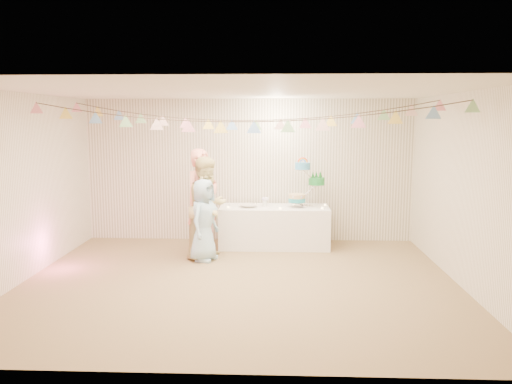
{
  "coord_description": "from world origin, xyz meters",
  "views": [
    {
      "loc": [
        0.5,
        -6.62,
        2.24
      ],
      "look_at": [
        0.2,
        0.8,
        1.15
      ],
      "focal_mm": 35.0,
      "sensor_mm": 36.0,
      "label": 1
    }
  ],
  "objects_px": {
    "table": "(274,227)",
    "cake_stand": "(306,182)",
    "person_adult_b": "(208,207)",
    "person_adult_a": "(202,202)",
    "person_child": "(204,220)"
  },
  "relations": [
    {
      "from": "table",
      "to": "person_adult_a",
      "type": "distance_m",
      "value": 1.4
    },
    {
      "from": "table",
      "to": "person_child",
      "type": "distance_m",
      "value": 1.47
    },
    {
      "from": "cake_stand",
      "to": "person_child",
      "type": "relative_size",
      "value": 0.62
    },
    {
      "from": "person_adult_a",
      "to": "person_child",
      "type": "height_order",
      "value": "person_adult_a"
    },
    {
      "from": "person_child",
      "to": "cake_stand",
      "type": "bearing_deg",
      "value": -40.24
    },
    {
      "from": "table",
      "to": "cake_stand",
      "type": "height_order",
      "value": "cake_stand"
    },
    {
      "from": "table",
      "to": "person_adult_b",
      "type": "relative_size",
      "value": 1.16
    },
    {
      "from": "person_adult_a",
      "to": "table",
      "type": "bearing_deg",
      "value": -26.47
    },
    {
      "from": "cake_stand",
      "to": "person_adult_a",
      "type": "height_order",
      "value": "person_adult_a"
    },
    {
      "from": "cake_stand",
      "to": "person_adult_a",
      "type": "distance_m",
      "value": 1.85
    },
    {
      "from": "person_adult_b",
      "to": "cake_stand",
      "type": "bearing_deg",
      "value": -30.0
    },
    {
      "from": "cake_stand",
      "to": "person_adult_a",
      "type": "xyz_separation_m",
      "value": [
        -1.74,
        -0.57,
        -0.27
      ]
    },
    {
      "from": "person_adult_a",
      "to": "person_adult_b",
      "type": "bearing_deg",
      "value": -108.91
    },
    {
      "from": "person_adult_a",
      "to": "person_adult_b",
      "type": "height_order",
      "value": "person_adult_a"
    },
    {
      "from": "person_adult_a",
      "to": "person_adult_b",
      "type": "relative_size",
      "value": 1.07
    }
  ]
}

